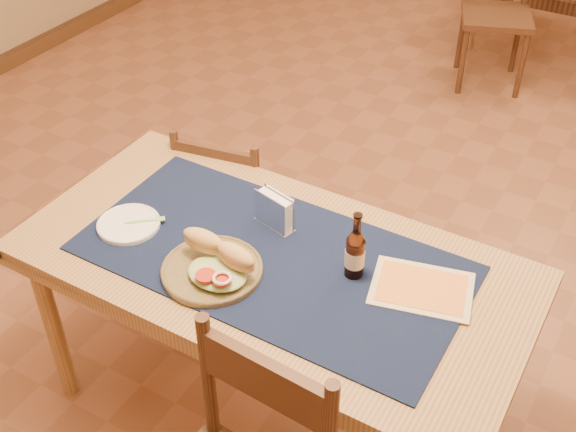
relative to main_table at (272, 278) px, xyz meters
The scene contains 11 objects.
main_table is the anchor object (origin of this frame).
placemat 0.09m from the main_table, ahead, with size 1.20×0.60×0.01m, color #10183B.
baseboard 1.01m from the main_table, 90.00° to the left, with size 6.00×7.00×0.10m.
chair_main_far 0.75m from the main_table, 134.71° to the left, with size 0.44×0.44×0.83m.
chair_back_near 2.94m from the main_table, 93.09° to the left, with size 0.54×0.54×0.90m.
sandwich_plate 0.22m from the main_table, 125.74° to the right, with size 0.31×0.31×0.12m.
side_plate 0.50m from the main_table, 167.69° to the right, with size 0.21×0.21×0.02m.
fork 0.45m from the main_table, behind, with size 0.11×0.10×0.00m.
beer_bottle 0.31m from the main_table, 13.61° to the left, with size 0.06×0.06×0.23m.
napkin_holder 0.21m from the main_table, 117.66° to the left, with size 0.15×0.08×0.13m.
menu_card 0.48m from the main_table, 12.82° to the left, with size 0.34×0.28×0.01m.
Camera 1 is at (0.89, -2.21, 2.25)m, focal length 45.00 mm.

